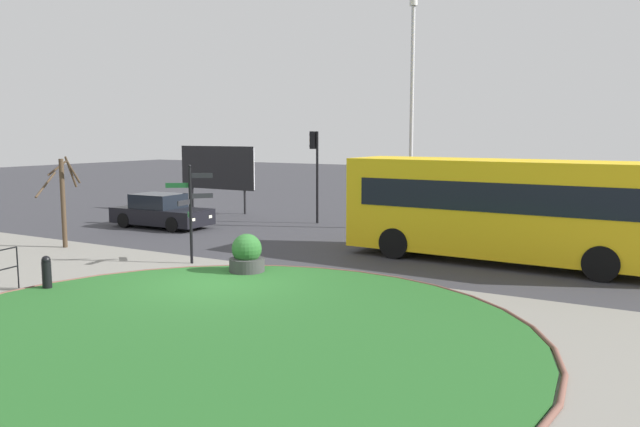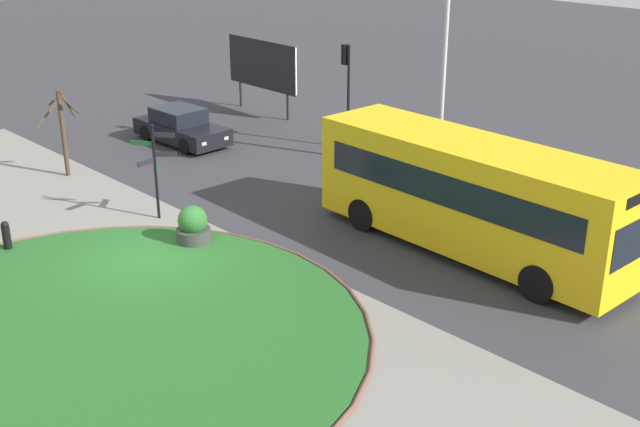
{
  "view_description": "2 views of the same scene",
  "coord_description": "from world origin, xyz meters",
  "px_view_note": "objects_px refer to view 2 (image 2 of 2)",
  "views": [
    {
      "loc": [
        10.59,
        -12.97,
        4.04
      ],
      "look_at": [
        1.03,
        3.65,
        1.61
      ],
      "focal_mm": 35.77,
      "sensor_mm": 36.0,
      "label": 1
    },
    {
      "loc": [
        17.84,
        -10.69,
        9.58
      ],
      "look_at": [
        2.98,
        3.63,
        1.28
      ],
      "focal_mm": 44.91,
      "sensor_mm": 36.0,
      "label": 2
    }
  ],
  "objects_px": {
    "bollard_foreground": "(6,236)",
    "car_near_lane": "(181,127)",
    "traffic_light_near": "(347,73)",
    "lamppost_tall": "(446,34)",
    "planter_near_signpost": "(193,227)",
    "signpost_directional": "(155,164)",
    "street_tree_bare": "(62,128)",
    "billboard_left": "(262,65)",
    "bus_yellow": "(471,194)"
  },
  "relations": [
    {
      "from": "traffic_light_near",
      "to": "street_tree_bare",
      "type": "relative_size",
      "value": 1.27
    },
    {
      "from": "signpost_directional",
      "to": "car_near_lane",
      "type": "height_order",
      "value": "signpost_directional"
    },
    {
      "from": "signpost_directional",
      "to": "car_near_lane",
      "type": "xyz_separation_m",
      "value": [
        -6.36,
        5.28,
        -1.14
      ]
    },
    {
      "from": "car_near_lane",
      "to": "traffic_light_near",
      "type": "bearing_deg",
      "value": 39.85
    },
    {
      "from": "traffic_light_near",
      "to": "bus_yellow",
      "type": "bearing_deg",
      "value": 161.79
    },
    {
      "from": "traffic_light_near",
      "to": "bollard_foreground",
      "type": "bearing_deg",
      "value": 99.9
    },
    {
      "from": "traffic_light_near",
      "to": "street_tree_bare",
      "type": "bearing_deg",
      "value": 73.64
    },
    {
      "from": "traffic_light_near",
      "to": "planter_near_signpost",
      "type": "xyz_separation_m",
      "value": [
        3.67,
        -10.13,
        -2.47
      ]
    },
    {
      "from": "traffic_light_near",
      "to": "lamppost_tall",
      "type": "distance_m",
      "value": 4.85
    },
    {
      "from": "bus_yellow",
      "to": "street_tree_bare",
      "type": "bearing_deg",
      "value": -158.19
    },
    {
      "from": "lamppost_tall",
      "to": "street_tree_bare",
      "type": "relative_size",
      "value": 2.89
    },
    {
      "from": "bus_yellow",
      "to": "billboard_left",
      "type": "bearing_deg",
      "value": 161.76
    },
    {
      "from": "bollard_foreground",
      "to": "planter_near_signpost",
      "type": "relative_size",
      "value": 0.79
    },
    {
      "from": "signpost_directional",
      "to": "planter_near_signpost",
      "type": "height_order",
      "value": "signpost_directional"
    },
    {
      "from": "signpost_directional",
      "to": "bus_yellow",
      "type": "relative_size",
      "value": 0.32
    },
    {
      "from": "signpost_directional",
      "to": "billboard_left",
      "type": "bearing_deg",
      "value": 125.48
    },
    {
      "from": "bollard_foreground",
      "to": "street_tree_bare",
      "type": "height_order",
      "value": "street_tree_bare"
    },
    {
      "from": "bus_yellow",
      "to": "planter_near_signpost",
      "type": "xyz_separation_m",
      "value": [
        -5.84,
        -5.39,
        -1.19
      ]
    },
    {
      "from": "bollard_foreground",
      "to": "car_near_lane",
      "type": "height_order",
      "value": "car_near_lane"
    },
    {
      "from": "bollard_foreground",
      "to": "traffic_light_near",
      "type": "xyz_separation_m",
      "value": [
        -0.41,
        14.28,
        2.52
      ]
    },
    {
      "from": "billboard_left",
      "to": "car_near_lane",
      "type": "bearing_deg",
      "value": -75.02
    },
    {
      "from": "signpost_directional",
      "to": "lamppost_tall",
      "type": "xyz_separation_m",
      "value": [
        3.13,
        10.15,
        3.19
      ]
    },
    {
      "from": "bus_yellow",
      "to": "car_near_lane",
      "type": "distance_m",
      "value": 14.65
    },
    {
      "from": "signpost_directional",
      "to": "lamppost_tall",
      "type": "height_order",
      "value": "lamppost_tall"
    },
    {
      "from": "planter_near_signpost",
      "to": "bus_yellow",
      "type": "bearing_deg",
      "value": 42.71
    },
    {
      "from": "street_tree_bare",
      "to": "billboard_left",
      "type": "bearing_deg",
      "value": 100.04
    },
    {
      "from": "traffic_light_near",
      "to": "lamppost_tall",
      "type": "relative_size",
      "value": 0.44
    },
    {
      "from": "signpost_directional",
      "to": "street_tree_bare",
      "type": "xyz_separation_m",
      "value": [
        -5.78,
        -0.1,
        0.01
      ]
    },
    {
      "from": "street_tree_bare",
      "to": "planter_near_signpost",
      "type": "bearing_deg",
      "value": -2.02
    },
    {
      "from": "signpost_directional",
      "to": "street_tree_bare",
      "type": "relative_size",
      "value": 0.95
    },
    {
      "from": "planter_near_signpost",
      "to": "signpost_directional",
      "type": "bearing_deg",
      "value": 170.74
    },
    {
      "from": "bus_yellow",
      "to": "car_near_lane",
      "type": "relative_size",
      "value": 2.2
    },
    {
      "from": "signpost_directional",
      "to": "billboard_left",
      "type": "xyz_separation_m",
      "value": [
        -7.72,
        10.83,
        0.43
      ]
    },
    {
      "from": "lamppost_tall",
      "to": "bus_yellow",
      "type": "bearing_deg",
      "value": -45.25
    },
    {
      "from": "traffic_light_near",
      "to": "billboard_left",
      "type": "distance_m",
      "value": 6.58
    },
    {
      "from": "bollard_foreground",
      "to": "traffic_light_near",
      "type": "bearing_deg",
      "value": 91.64
    },
    {
      "from": "bus_yellow",
      "to": "billboard_left",
      "type": "height_order",
      "value": "billboard_left"
    },
    {
      "from": "bollard_foreground",
      "to": "car_near_lane",
      "type": "xyz_separation_m",
      "value": [
        -5.5,
        9.82,
        0.18
      ]
    },
    {
      "from": "planter_near_signpost",
      "to": "traffic_light_near",
      "type": "bearing_deg",
      "value": 109.93
    },
    {
      "from": "bollard_foreground",
      "to": "planter_near_signpost",
      "type": "height_order",
      "value": "planter_near_signpost"
    },
    {
      "from": "lamppost_tall",
      "to": "billboard_left",
      "type": "bearing_deg",
      "value": 176.43
    },
    {
      "from": "car_near_lane",
      "to": "planter_near_signpost",
      "type": "distance_m",
      "value": 10.44
    },
    {
      "from": "signpost_directional",
      "to": "car_near_lane",
      "type": "distance_m",
      "value": 8.35
    },
    {
      "from": "signpost_directional",
      "to": "traffic_light_near",
      "type": "distance_m",
      "value": 9.9
    },
    {
      "from": "traffic_light_near",
      "to": "lamppost_tall",
      "type": "xyz_separation_m",
      "value": [
        4.41,
        0.41,
        1.99
      ]
    },
    {
      "from": "car_near_lane",
      "to": "traffic_light_near",
      "type": "relative_size",
      "value": 1.08
    },
    {
      "from": "traffic_light_near",
      "to": "planter_near_signpost",
      "type": "relative_size",
      "value": 3.47
    },
    {
      "from": "bus_yellow",
      "to": "car_near_lane",
      "type": "bearing_deg",
      "value": -179.28
    },
    {
      "from": "bus_yellow",
      "to": "billboard_left",
      "type": "xyz_separation_m",
      "value": [
        -15.96,
        5.83,
        0.51
      ]
    },
    {
      "from": "bus_yellow",
      "to": "street_tree_bare",
      "type": "height_order",
      "value": "street_tree_bare"
    }
  ]
}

